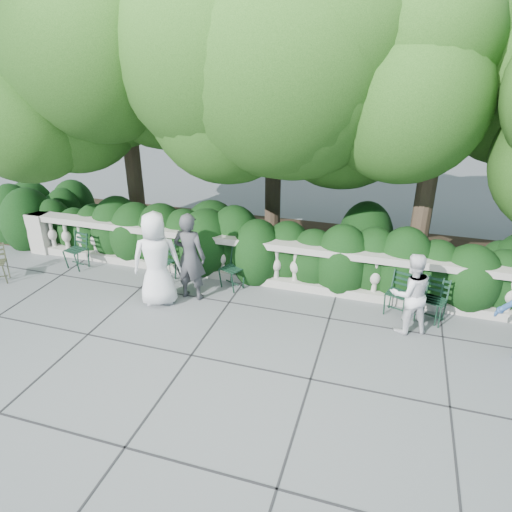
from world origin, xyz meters
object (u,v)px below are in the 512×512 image
(chair_b, at_px, (74,270))
(person_businessman, at_px, (156,259))
(chair_c, at_px, (228,290))
(person_woman_grey, at_px, (190,257))
(chair_f, at_px, (424,323))
(chair_d, at_px, (428,325))
(chair_a, at_px, (161,283))
(person_casual_man, at_px, (410,294))
(chair_e, at_px, (393,317))

(chair_b, xyz_separation_m, person_businessman, (2.59, -0.70, 0.94))
(chair_c, distance_m, person_woman_grey, 1.17)
(chair_c, height_order, chair_f, same)
(chair_c, relative_size, chair_d, 1.00)
(chair_a, height_order, person_businessman, person_businessman)
(chair_c, bearing_deg, chair_d, 22.13)
(chair_b, bearing_deg, chair_d, 11.72)
(chair_c, relative_size, person_businessman, 0.45)
(chair_b, xyz_separation_m, person_casual_man, (7.25, -0.28, 0.75))
(chair_b, height_order, person_businessman, person_businessman)
(chair_b, xyz_separation_m, chair_d, (7.66, 0.03, 0.00))
(person_woman_grey, xyz_separation_m, person_casual_man, (4.15, 0.04, -0.15))
(chair_d, distance_m, chair_e, 0.63)
(person_woman_grey, height_order, person_casual_man, person_woman_grey)
(chair_b, relative_size, person_businessman, 0.45)
(chair_f, bearing_deg, chair_d, -9.50)
(chair_e, distance_m, person_businessman, 4.62)
(chair_e, xyz_separation_m, person_businessman, (-4.45, -0.80, 0.94))
(person_businessman, bearing_deg, chair_f, 165.64)
(chair_c, xyz_separation_m, person_casual_man, (3.57, -0.44, 0.75))
(chair_e, bearing_deg, chair_a, -161.45)
(chair_c, distance_m, chair_e, 3.34)
(person_woman_grey, bearing_deg, chair_f, -174.14)
(chair_b, distance_m, chair_d, 7.66)
(person_woman_grey, bearing_deg, chair_b, -4.67)
(chair_a, bearing_deg, chair_f, 7.08)
(chair_a, xyz_separation_m, chair_c, (1.48, 0.14, 0.00))
(chair_d, distance_m, person_businessman, 5.21)
(chair_b, height_order, person_woman_grey, person_woman_grey)
(chair_f, bearing_deg, chair_e, -175.53)
(chair_a, height_order, chair_e, same)
(chair_b, bearing_deg, chair_f, 11.90)
(person_woman_grey, bearing_deg, person_businessman, 37.78)
(chair_a, xyz_separation_m, chair_f, (5.38, 0.03, 0.00))
(person_casual_man, bearing_deg, chair_e, -83.39)
(chair_a, bearing_deg, chair_b, -172.65)
(chair_f, distance_m, person_businessman, 5.15)
(chair_a, xyz_separation_m, person_casual_man, (5.05, -0.30, 0.75))
(chair_f, xyz_separation_m, person_casual_man, (-0.34, -0.33, 0.75))
(chair_c, relative_size, chair_f, 1.00)
(person_woman_grey, distance_m, person_casual_man, 4.16)
(chair_a, distance_m, person_businessman, 1.25)
(person_businessman, bearing_deg, person_casual_man, 162.21)
(chair_d, bearing_deg, chair_f, 178.82)
(chair_a, distance_m, person_casual_man, 5.11)
(chair_b, distance_m, chair_c, 3.69)
(chair_b, xyz_separation_m, chair_e, (7.03, 0.10, 0.00))
(chair_e, bearing_deg, chair_c, -163.40)
(chair_e, height_order, person_casual_man, person_casual_man)
(chair_e, height_order, person_businessman, person_businessman)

